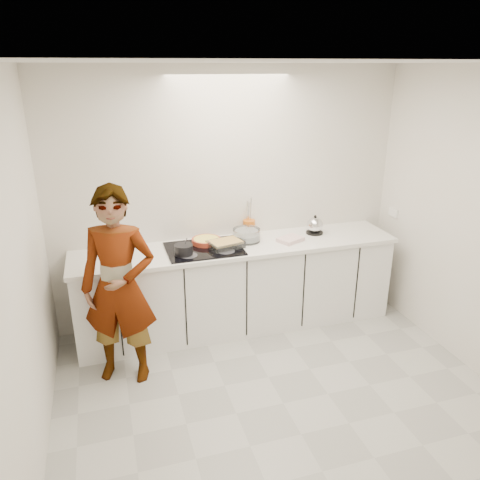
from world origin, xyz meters
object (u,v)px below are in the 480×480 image
object	(u,v)px
hob	(204,249)
baking_dish	(226,244)
kettle	(315,226)
utensil_crock	(249,227)
mixing_bowl	(246,235)
saucepan	(184,250)
cook	(119,287)
tart_dish	(206,241)

from	to	relation	value
hob	baking_dish	world-z (taller)	baking_dish
kettle	utensil_crock	size ratio (longest dim) A/B	1.29
baking_dish	mixing_bowl	bearing A→B (deg)	27.17
mixing_bowl	kettle	xyz separation A→B (m)	(0.76, 0.01, 0.03)
mixing_bowl	kettle	size ratio (longest dim) A/B	1.81
saucepan	baking_dish	xyz separation A→B (m)	(0.42, 0.07, -0.01)
hob	baking_dish	distance (m)	0.21
mixing_bowl	utensil_crock	world-z (taller)	utensil_crock
baking_dish	hob	bearing A→B (deg)	171.62
kettle	cook	size ratio (longest dim) A/B	0.12
baking_dish	utensil_crock	bearing A→B (deg)	42.20
hob	mixing_bowl	world-z (taller)	mixing_bowl
hob	kettle	xyz separation A→B (m)	(1.22, 0.11, 0.08)
kettle	utensil_crock	xyz separation A→B (m)	(-0.67, 0.17, -0.01)
utensil_crock	cook	distance (m)	1.59
saucepan	baking_dish	size ratio (longest dim) A/B	0.58
saucepan	kettle	bearing A→B (deg)	8.34
baking_dish	cook	xyz separation A→B (m)	(-1.04, -0.47, -0.10)
tart_dish	kettle	bearing A→B (deg)	-0.96
mixing_bowl	baking_dish	bearing A→B (deg)	-152.83
utensil_crock	cook	bearing A→B (deg)	-150.77
tart_dish	saucepan	xyz separation A→B (m)	(-0.27, -0.23, 0.02)
saucepan	utensil_crock	world-z (taller)	saucepan
tart_dish	kettle	size ratio (longest dim) A/B	1.52
tart_dish	saucepan	size ratio (longest dim) A/B	1.46
hob	baking_dish	xyz separation A→B (m)	(0.21, -0.03, 0.04)
hob	saucepan	distance (m)	0.25
tart_dish	cook	distance (m)	1.09
baking_dish	kettle	world-z (taller)	kettle
tart_dish	hob	bearing A→B (deg)	-112.99
tart_dish	saucepan	world-z (taller)	saucepan
saucepan	cook	bearing A→B (deg)	-147.57
kettle	utensil_crock	distance (m)	0.69
hob	mixing_bowl	xyz separation A→B (m)	(0.46, 0.10, 0.05)
hob	utensil_crock	distance (m)	0.62
saucepan	utensil_crock	distance (m)	0.85
baking_dish	kettle	distance (m)	1.02
hob	tart_dish	size ratio (longest dim) A/B	2.33
hob	cook	size ratio (longest dim) A/B	0.42
tart_dish	mixing_bowl	size ratio (longest dim) A/B	0.84
mixing_bowl	kettle	bearing A→B (deg)	0.56
tart_dish	kettle	distance (m)	1.17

